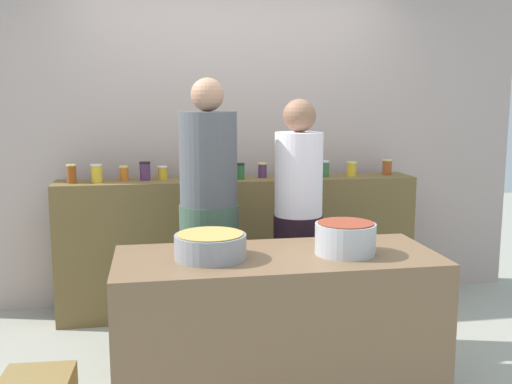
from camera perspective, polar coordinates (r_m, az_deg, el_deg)
The scene contains 22 objects.
ground at distance 3.66m, azimuth 1.00°, elevation -17.34°, with size 12.00×12.00×0.00m, color #A2A091.
storefront_wall at distance 4.71m, azimuth -2.34°, elevation 7.49°, with size 4.80×0.12×3.00m, color #B49E95.
display_shelf at distance 4.50m, azimuth -1.66°, elevation -5.22°, with size 2.70×0.36×1.04m, color brown.
prep_table at distance 3.22m, azimuth 2.06°, elevation -13.16°, with size 1.70×0.70×0.82m, color brown.
preserve_jar_0 at distance 4.36m, azimuth -17.56°, elevation 1.72°, with size 0.07×0.07×0.14m.
preserve_jar_1 at distance 4.33m, azimuth -15.31°, elevation 1.77°, with size 0.08×0.08×0.13m.
preserve_jar_2 at distance 4.39m, azimuth -12.76°, elevation 1.81°, with size 0.07×0.07×0.11m.
preserve_jar_3 at distance 4.38m, azimuth -10.79°, elevation 2.03°, with size 0.08×0.08×0.14m.
preserve_jar_4 at distance 4.42m, azimuth -9.11°, elevation 1.89°, with size 0.07×0.07×0.10m.
preserve_jar_5 at distance 4.36m, azimuth -6.40°, elevation 2.04°, with size 0.08×0.08×0.13m.
preserve_jar_6 at distance 4.38m, azimuth -4.32°, elevation 2.17°, with size 0.08×0.08×0.14m.
preserve_jar_7 at distance 4.37m, azimuth -1.64°, elevation 2.06°, with size 0.08×0.08×0.12m.
preserve_jar_8 at distance 4.44m, azimuth 0.63°, elevation 2.14°, with size 0.07×0.07×0.11m.
preserve_jar_9 at distance 4.40m, azimuth 2.86°, elevation 2.10°, with size 0.07×0.07×0.12m.
preserve_jar_10 at distance 4.47m, azimuth 5.36°, elevation 2.24°, with size 0.07×0.07×0.13m.
preserve_jar_11 at distance 4.52m, azimuth 6.71°, elevation 2.27°, with size 0.07×0.07×0.13m.
preserve_jar_12 at distance 4.61m, azimuth 9.31°, elevation 2.26°, with size 0.08×0.08×0.11m.
preserve_jar_13 at distance 4.73m, azimuth 12.68°, elevation 2.39°, with size 0.08×0.08×0.12m.
cooking_pot_left at distance 3.02m, azimuth -4.48°, elevation -5.29°, with size 0.37×0.37×0.13m.
cooking_pot_center at distance 3.13m, azimuth 8.71°, elevation -4.50°, with size 0.32×0.32×0.17m.
cook_with_tongs at distance 3.77m, azimuth -4.59°, elevation -3.69°, with size 0.38×0.38×1.76m.
cook_in_cap at distance 3.84m, azimuth 4.13°, elevation -4.23°, with size 0.32×0.32×1.63m.
Camera 1 is at (-0.63, -3.22, 1.63)m, focal length 40.96 mm.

